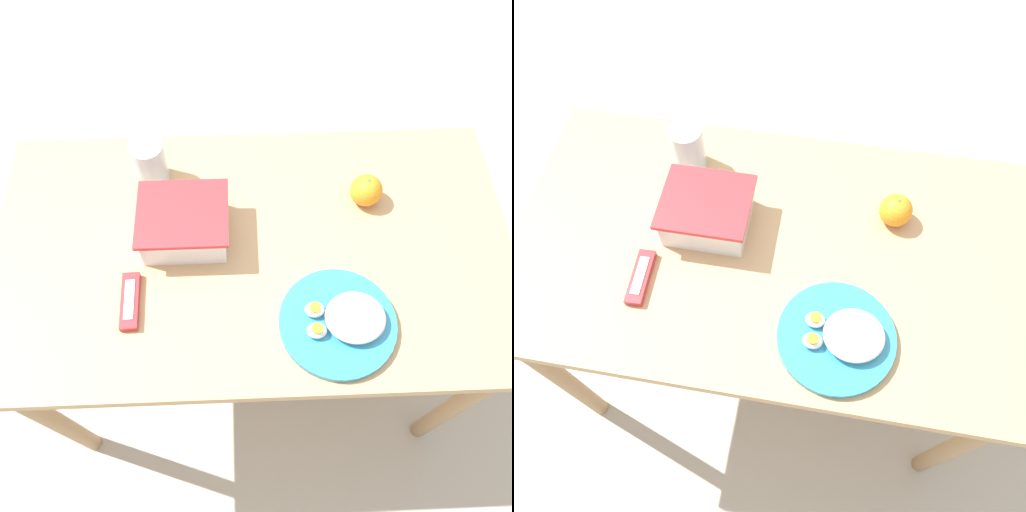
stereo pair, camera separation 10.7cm
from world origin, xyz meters
The scene contains 7 objects.
ground_plane centered at (0.00, 0.00, 0.00)m, with size 10.00×10.00×0.00m, color #B2A899.
table centered at (0.00, 0.00, 0.67)m, with size 1.17×0.67×0.76m.
food_container centered at (-0.15, 0.04, 0.80)m, with size 0.20×0.17×0.09m.
orange_fruit centered at (0.27, 0.12, 0.80)m, with size 0.07×0.07×0.07m.
rice_plate centered at (0.18, -0.19, 0.78)m, with size 0.24×0.24×0.06m.
candy_bar centered at (-0.26, -0.13, 0.77)m, with size 0.04×0.13×0.02m.
drinking_glass centered at (-0.23, 0.20, 0.82)m, with size 0.08×0.08×0.12m.
Camera 2 is at (0.09, -0.55, 1.73)m, focal length 35.00 mm.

